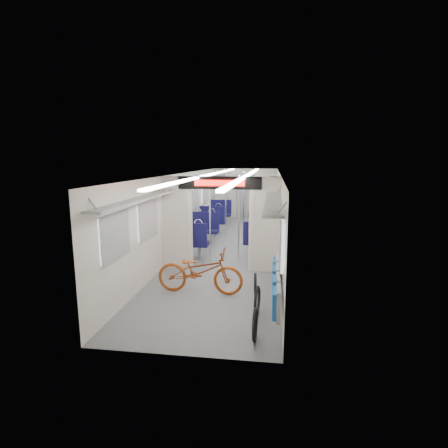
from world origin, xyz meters
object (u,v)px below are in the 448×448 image
at_px(flip_bench, 276,284).
at_px(seat_bay_near_right, 261,231).
at_px(seat_bay_far_left, 217,214).
at_px(bike_hoop_a, 255,326).
at_px(stanchion_near_right, 239,220).
at_px(stanchion_far_left, 226,205).
at_px(bike_hoop_b, 257,302).
at_px(bike_hoop_c, 255,285).
at_px(seat_bay_far_right, 264,216).
at_px(stanchion_far_right, 243,204).
at_px(bicycle, 200,271).
at_px(seat_bay_near_left, 198,232).
at_px(stanchion_near_left, 210,220).

distance_m(flip_bench, seat_bay_near_right, 4.71).
bearing_deg(seat_bay_far_left, bike_hoop_a, -77.18).
bearing_deg(seat_bay_far_left, stanchion_near_right, -73.93).
bearing_deg(stanchion_far_left, bike_hoop_b, -77.31).
distance_m(bike_hoop_c, seat_bay_far_right, 6.71).
bearing_deg(bike_hoop_b, stanchion_near_right, 101.34).
distance_m(seat_bay_near_right, seat_bay_far_left, 3.60).
height_order(flip_bench, stanchion_far_right, stanchion_far_right).
xyz_separation_m(flip_bench, seat_bay_far_left, (-2.29, 7.77, -0.02)).
bearing_deg(bike_hoop_a, stanchion_far_left, 101.18).
distance_m(bicycle, stanchion_near_right, 2.44).
distance_m(flip_bench, bike_hoop_a, 1.02).
bearing_deg(bike_hoop_b, seat_bay_far_left, 104.17).
bearing_deg(stanchion_far_left, flip_bench, -74.42).
relative_size(bike_hoop_b, seat_bay_near_left, 0.25).
xyz_separation_m(bicycle, stanchion_far_left, (-0.17, 5.22, 0.68)).
distance_m(flip_bench, stanchion_near_left, 3.45).
distance_m(seat_bay_near_left, seat_bay_far_left, 3.50).
distance_m(bike_hoop_a, seat_bay_near_right, 5.61).
xyz_separation_m(bicycle, seat_bay_far_left, (-0.76, 6.90, 0.09)).
bearing_deg(seat_bay_far_right, stanchion_near_right, -96.79).
bearing_deg(bike_hoop_c, stanchion_near_right, 104.27).
xyz_separation_m(seat_bay_near_right, seat_bay_far_right, (0.00, 2.97, 0.00)).
bearing_deg(bike_hoop_b, flip_bench, 5.74).
bearing_deg(bicycle, bike_hoop_a, -143.21).
bearing_deg(bike_hoop_b, bicycle, 143.17).
xyz_separation_m(seat_bay_near_right, stanchion_near_left, (-1.27, -1.74, 0.60)).
xyz_separation_m(bike_hoop_c, stanchion_far_right, (-0.70, 5.37, 0.96)).
height_order(flip_bench, seat_bay_far_left, seat_bay_far_left).
relative_size(bike_hoop_a, bike_hoop_c, 1.18).
height_order(bike_hoop_b, bike_hoop_c, bike_hoop_b).
xyz_separation_m(bike_hoop_c, seat_bay_far_left, (-1.89, 6.80, 0.36)).
bearing_deg(bike_hoop_c, stanchion_near_left, 122.82).
xyz_separation_m(seat_bay_far_right, stanchion_far_right, (-0.68, -1.33, 0.60)).
relative_size(bike_hoop_c, seat_bay_near_right, 0.21).
bearing_deg(flip_bench, seat_bay_near_left, 118.21).
xyz_separation_m(seat_bay_near_left, seat_bay_far_left, (0.00, 3.50, 0.00)).
distance_m(bike_hoop_a, stanchion_near_right, 4.20).
height_order(bike_hoop_c, stanchion_far_left, stanchion_far_left).
relative_size(bicycle, bike_hoop_b, 3.32).
bearing_deg(seat_bay_near_right, stanchion_near_right, -109.18).
bearing_deg(stanchion_far_right, stanchion_near_right, -87.41).
bearing_deg(bike_hoop_b, seat_bay_far_right, 90.74).
height_order(bike_hoop_b, seat_bay_near_right, seat_bay_near_right).
bearing_deg(seat_bay_far_left, stanchion_near_left, -82.87).
bearing_deg(stanchion_near_left, seat_bay_near_left, 114.66).
distance_m(bicycle, seat_bay_far_left, 6.94).
height_order(seat_bay_far_right, stanchion_near_right, stanchion_near_right).
distance_m(bike_hoop_a, bike_hoop_b, 0.87).
height_order(bike_hoop_a, seat_bay_near_left, seat_bay_near_left).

